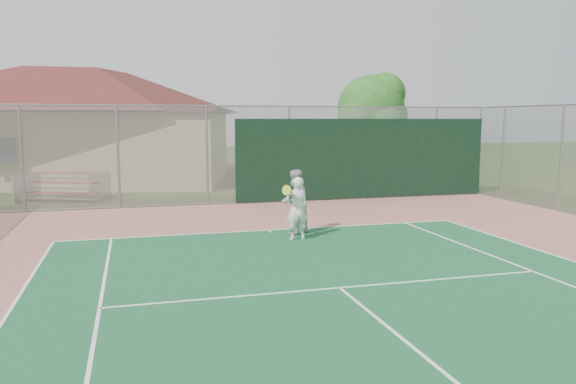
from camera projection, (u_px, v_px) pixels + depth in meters
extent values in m
cylinder|color=gray|center=(22.00, 159.00, 18.16)|extent=(0.08, 0.08, 3.50)
cylinder|color=gray|center=(118.00, 157.00, 18.95)|extent=(0.08, 0.08, 3.50)
cylinder|color=gray|center=(207.00, 156.00, 19.74)|extent=(0.08, 0.08, 3.50)
cylinder|color=gray|center=(289.00, 154.00, 20.54)|extent=(0.08, 0.08, 3.50)
cylinder|color=gray|center=(365.00, 153.00, 21.33)|extent=(0.08, 0.08, 3.50)
cylinder|color=gray|center=(435.00, 152.00, 22.12)|extent=(0.08, 0.08, 3.50)
cylinder|color=gray|center=(479.00, 151.00, 22.65)|extent=(0.08, 0.08, 3.50)
cylinder|color=gray|center=(234.00, 106.00, 19.78)|extent=(20.00, 0.05, 0.05)
cylinder|color=gray|center=(236.00, 202.00, 20.23)|extent=(20.00, 0.05, 0.05)
cube|color=#999EA0|center=(235.00, 155.00, 20.01)|extent=(20.00, 0.02, 3.50)
cube|color=black|center=(365.00, 158.00, 21.31)|extent=(10.00, 0.04, 3.00)
cylinder|color=gray|center=(503.00, 153.00, 21.22)|extent=(0.08, 0.08, 3.50)
cylinder|color=gray|center=(561.00, 159.00, 18.35)|extent=(0.08, 0.08, 3.50)
cube|color=#999EA0|center=(561.00, 159.00, 18.35)|extent=(0.02, 9.00, 3.50)
cube|color=tan|center=(82.00, 147.00, 27.52)|extent=(15.24, 11.88, 3.38)
cube|color=maroon|center=(80.00, 111.00, 27.30)|extent=(15.92, 12.56, 0.20)
pyramid|color=maroon|center=(78.00, 69.00, 27.04)|extent=(16.76, 13.07, 2.03)
cube|color=black|center=(129.00, 163.00, 23.85)|extent=(1.01, 0.06, 2.37)
cube|color=#A52E26|center=(63.00, 193.00, 20.74)|extent=(2.64, 1.38, 0.05)
cube|color=#B2B5BA|center=(62.00, 199.00, 20.54)|extent=(2.63, 1.35, 0.04)
cube|color=#A52E26|center=(64.00, 183.00, 21.18)|extent=(2.64, 1.38, 0.05)
cube|color=#B2B5BA|center=(64.00, 188.00, 20.99)|extent=(2.63, 1.35, 0.04)
cube|color=#A52E26|center=(65.00, 173.00, 21.63)|extent=(2.64, 1.38, 0.05)
cube|color=#B2B5BA|center=(65.00, 178.00, 21.43)|extent=(2.63, 1.35, 0.04)
cube|color=#B2B5BA|center=(27.00, 187.00, 20.86)|extent=(0.74, 1.54, 1.02)
cube|color=#B2B5BA|center=(100.00, 185.00, 21.54)|extent=(0.74, 1.54, 1.02)
cylinder|color=#3E2816|center=(370.00, 154.00, 26.76)|extent=(0.35, 0.35, 2.75)
sphere|color=#22591C|center=(371.00, 108.00, 26.48)|extent=(3.15, 3.15, 3.15)
sphere|color=#22591C|center=(385.00, 117.00, 27.05)|extent=(2.16, 2.16, 2.16)
sphere|color=#22591C|center=(358.00, 119.00, 25.96)|extent=(1.97, 1.97, 1.97)
sphere|color=#22591C|center=(382.00, 121.00, 25.76)|extent=(1.77, 1.77, 1.77)
sphere|color=#22591C|center=(359.00, 113.00, 27.18)|extent=(1.97, 1.97, 1.97)
sphere|color=#22591C|center=(384.00, 94.00, 26.36)|extent=(1.97, 1.97, 1.97)
imported|color=white|center=(297.00, 209.00, 14.06)|extent=(0.60, 0.41, 1.59)
imported|color=#9EA1A2|center=(295.00, 203.00, 14.74)|extent=(1.04, 0.96, 1.71)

